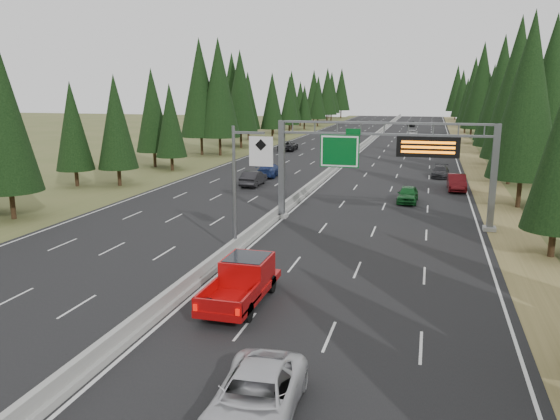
{
  "coord_description": "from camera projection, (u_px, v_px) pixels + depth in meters",
  "views": [
    {
      "loc": [
        11.63,
        -6.56,
        10.27
      ],
      "look_at": [
        4.33,
        20.0,
        4.15
      ],
      "focal_mm": 35.0,
      "sensor_mm": 36.0,
      "label": 1
    }
  ],
  "objects": [
    {
      "name": "red_pickup",
      "position": [
        244.0,
        278.0,
        26.72
      ],
      "size": [
        2.28,
        6.39,
        2.08
      ],
      "color": "black",
      "rests_on": "road"
    },
    {
      "name": "road",
      "position": [
        354.0,
        155.0,
        86.71
      ],
      "size": [
        32.0,
        260.0,
        0.08
      ],
      "primitive_type": "cube",
      "color": "black",
      "rests_on": "ground"
    },
    {
      "name": "car_onc_near",
      "position": [
        253.0,
        178.0,
        58.64
      ],
      "size": [
        1.75,
        4.92,
        1.62
      ],
      "primitive_type": "imported",
      "rotation": [
        0.0,
        0.0,
        3.15
      ],
      "color": "black",
      "rests_on": "road"
    },
    {
      "name": "car_ahead_dkred",
      "position": [
        457.0,
        182.0,
        55.88
      ],
      "size": [
        1.86,
        5.03,
        1.65
      ],
      "primitive_type": "imported",
      "rotation": [
        0.0,
        0.0,
        0.02
      ],
      "color": "#530B0F",
      "rests_on": "road"
    },
    {
      "name": "car_onc_blue",
      "position": [
        270.0,
        170.0,
        64.81
      ],
      "size": [
        2.24,
        5.37,
        1.55
      ],
      "primitive_type": "imported",
      "rotation": [
        0.0,
        0.0,
        3.13
      ],
      "color": "navy",
      "rests_on": "road"
    },
    {
      "name": "car_ahead_white",
      "position": [
        412.0,
        134.0,
        117.99
      ],
      "size": [
        2.48,
        5.29,
        1.47
      ],
      "primitive_type": "imported",
      "rotation": [
        0.0,
        0.0,
        -0.01
      ],
      "color": "white",
      "rests_on": "road"
    },
    {
      "name": "median_barrier",
      "position": [
        354.0,
        152.0,
        86.63
      ],
      "size": [
        0.7,
        260.0,
        0.85
      ],
      "color": "gray",
      "rests_on": "road"
    },
    {
      "name": "car_onc_white",
      "position": [
        337.0,
        150.0,
        87.15
      ],
      "size": [
        1.56,
        3.82,
        1.3
      ],
      "primitive_type": "imported",
      "rotation": [
        0.0,
        0.0,
        3.15
      ],
      "color": "silver",
      "rests_on": "road"
    },
    {
      "name": "car_ahead_far",
      "position": [
        411.0,
        124.0,
        150.68
      ],
      "size": [
        2.0,
        4.8,
        1.62
      ],
      "primitive_type": "imported",
      "rotation": [
        0.0,
        0.0,
        -0.02
      ],
      "color": "black",
      "rests_on": "road"
    },
    {
      "name": "car_ahead_green",
      "position": [
        408.0,
        194.0,
        50.01
      ],
      "size": [
        1.89,
        4.44,
        1.5
      ],
      "primitive_type": "imported",
      "rotation": [
        0.0,
        0.0,
        -0.03
      ],
      "color": "#135320",
      "rests_on": "road"
    },
    {
      "name": "shoulder_right",
      "position": [
        472.0,
        159.0,
        82.11
      ],
      "size": [
        3.6,
        260.0,
        0.06
      ],
      "primitive_type": "cube",
      "color": "olive",
      "rests_on": "ground"
    },
    {
      "name": "tree_row_right",
      "position": [
        516.0,
        96.0,
        69.94
      ],
      "size": [
        12.04,
        243.27,
        18.82
      ],
      "color": "black",
      "rests_on": "ground"
    },
    {
      "name": "car_ahead_dkgrey",
      "position": [
        440.0,
        171.0,
        64.41
      ],
      "size": [
        2.2,
        4.69,
        1.32
      ],
      "primitive_type": "imported",
      "rotation": [
        0.0,
        0.0,
        -0.08
      ],
      "color": "black",
      "rests_on": "road"
    },
    {
      "name": "sign_gantry",
      "position": [
        392.0,
        157.0,
        40.8
      ],
      "size": [
        16.75,
        0.98,
        7.8
      ],
      "color": "slate",
      "rests_on": "road"
    },
    {
      "name": "hov_sign_pole",
      "position": [
        243.0,
        181.0,
        33.74
      ],
      "size": [
        2.8,
        0.5,
        8.0
      ],
      "color": "slate",
      "rests_on": "road"
    },
    {
      "name": "car_onc_far",
      "position": [
        288.0,
        146.0,
        92.26
      ],
      "size": [
        3.03,
        5.99,
        1.62
      ],
      "primitive_type": "imported",
      "rotation": [
        0.0,
        0.0,
        3.2
      ],
      "color": "black",
      "rests_on": "road"
    },
    {
      "name": "silver_minivan",
      "position": [
        255.0,
        398.0,
        16.99
      ],
      "size": [
        2.93,
        5.77,
        1.56
      ],
      "primitive_type": "imported",
      "rotation": [
        0.0,
        0.0,
        0.06
      ],
      "color": "silver",
      "rests_on": "road"
    },
    {
      "name": "shoulder_left",
      "position": [
        248.0,
        152.0,
        91.32
      ],
      "size": [
        3.6,
        260.0,
        0.06
      ],
      "primitive_type": "cube",
      "color": "#4A5628",
      "rests_on": "ground"
    },
    {
      "name": "tree_row_left",
      "position": [
        205.0,
        97.0,
        83.08
      ],
      "size": [
        11.33,
        241.52,
        18.55
      ],
      "color": "black",
      "rests_on": "ground"
    }
  ]
}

